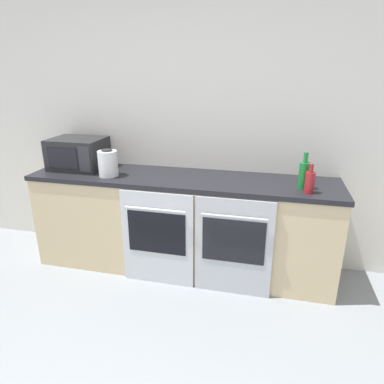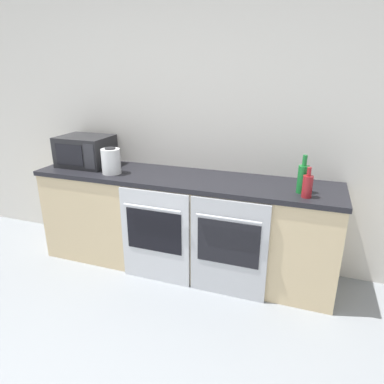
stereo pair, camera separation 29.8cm
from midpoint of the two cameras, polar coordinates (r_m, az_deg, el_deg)
name	(u,v)px [view 1 (the left image)]	position (r m, az deg, el deg)	size (l,w,h in m)	color
wall_back	(190,123)	(3.17, -3.04, 11.45)	(10.00, 0.06, 2.60)	silver
counter_back	(182,223)	(3.12, -4.42, -5.24)	(2.67, 0.61, 0.88)	#D1B789
oven_left	(157,239)	(2.91, -8.74, -7.75)	(0.62, 0.06, 0.83)	silver
oven_right	(233,247)	(2.75, 3.79, -9.24)	(0.62, 0.06, 0.83)	#B7BABF
microwave	(78,153)	(3.40, -20.86, 5.99)	(0.48, 0.38, 0.28)	#232326
bottle_red	(310,182)	(2.63, 16.03, 1.60)	(0.07, 0.07, 0.22)	maroon
bottle_green	(304,175)	(2.71, 15.21, 2.76)	(0.08, 0.08, 0.29)	#19722D
kettle	(108,163)	(3.08, -16.56, 4.57)	(0.17, 0.17, 0.23)	white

